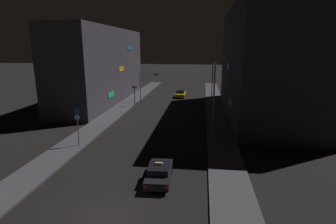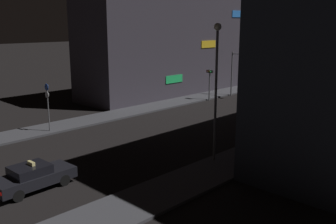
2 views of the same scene
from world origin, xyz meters
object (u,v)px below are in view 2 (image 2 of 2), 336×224
object	(u,v)px
traffic_light_left_kerb	(210,78)
sign_pole_left	(48,103)
taxi	(33,177)
street_lamp_near_block	(216,75)
traffic_light_overhead	(241,65)
far_car	(308,92)

from	to	relation	value
traffic_light_left_kerb	sign_pole_left	distance (m)	20.03
taxi	street_lamp_near_block	xyz separation A→B (m)	(4.44, 10.32, 5.02)
taxi	traffic_light_overhead	xyz separation A→B (m)	(-7.42, 30.66, 3.21)
far_car	sign_pole_left	world-z (taller)	sign_pole_left
far_car	taxi	bearing A→B (deg)	-87.84
taxi	street_lamp_near_block	world-z (taller)	street_lamp_near_block
traffic_light_overhead	traffic_light_left_kerb	size ratio (longest dim) A/B	1.49
traffic_light_left_kerb	street_lamp_near_block	xyz separation A→B (m)	(13.16, -15.96, 3.10)
taxi	traffic_light_left_kerb	bearing A→B (deg)	108.34
far_car	traffic_light_left_kerb	bearing A→B (deg)	-126.09
traffic_light_left_kerb	far_car	bearing A→B (deg)	53.91
far_car	traffic_light_left_kerb	size ratio (longest dim) A/B	1.21
taxi	far_car	xyz separation A→B (m)	(-1.37, 36.35, -0.00)
far_car	traffic_light_overhead	distance (m)	8.90
far_car	sign_pole_left	size ratio (longest dim) A/B	1.13
traffic_light_overhead	street_lamp_near_block	size ratio (longest dim) A/B	0.63
taxi	sign_pole_left	bearing A→B (deg)	146.99
traffic_light_left_kerb	traffic_light_overhead	bearing A→B (deg)	73.50
street_lamp_near_block	far_car	bearing A→B (deg)	102.60
traffic_light_overhead	far_car	bearing A→B (deg)	43.28
taxi	far_car	size ratio (longest dim) A/B	1.01
taxi	traffic_light_left_kerb	distance (m)	27.75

